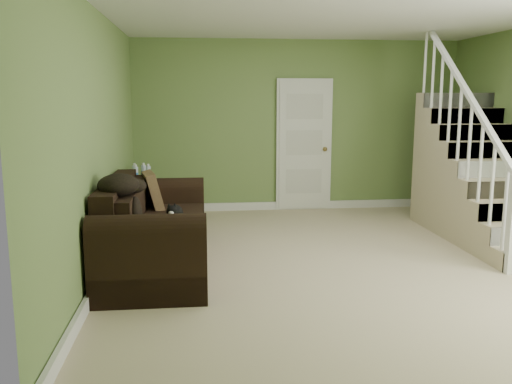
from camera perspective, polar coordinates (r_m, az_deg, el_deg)
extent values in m
cube|color=#C0AD8A|center=(6.00, 9.01, -7.08)|extent=(5.00, 5.50, 0.01)
cube|color=white|center=(5.80, 9.75, 18.30)|extent=(5.00, 5.50, 0.01)
cube|color=#6D8B4B|center=(8.43, 4.37, 6.93)|extent=(5.00, 0.04, 2.60)
cube|color=#6D8B4B|center=(3.20, 22.49, 1.13)|extent=(5.00, 0.04, 2.60)
cube|color=#6D8B4B|center=(5.63, -16.08, 5.03)|extent=(0.04, 5.50, 2.60)
cube|color=white|center=(8.56, 4.30, -1.39)|extent=(5.00, 0.04, 0.12)
cube|color=white|center=(5.86, -15.20, -7.12)|extent=(0.04, 5.50, 0.12)
cube|color=white|center=(8.44, 5.06, 4.95)|extent=(0.86, 0.05, 2.02)
cube|color=white|center=(8.42, 5.09, 4.87)|extent=(0.78, 0.04, 1.96)
sphere|color=olive|center=(8.45, 7.28, 4.51)|extent=(0.07, 0.07, 0.07)
cylinder|color=white|center=(6.03, 24.74, -1.44)|extent=(0.04, 0.04, 0.90)
cylinder|color=white|center=(6.23, 23.62, 0.85)|extent=(0.04, 0.04, 0.90)
cylinder|color=white|center=(6.43, 22.56, 3.00)|extent=(0.04, 0.04, 0.90)
cube|color=#C0AD8A|center=(6.99, 24.40, -2.04)|extent=(1.00, 0.27, 0.80)
cylinder|color=white|center=(6.65, 21.57, 5.00)|extent=(0.04, 0.04, 0.90)
cube|color=#C0AD8A|center=(7.20, 23.38, -0.82)|extent=(1.00, 0.27, 1.00)
cylinder|color=white|center=(6.88, 20.64, 6.88)|extent=(0.04, 0.04, 0.90)
cube|color=#C0AD8A|center=(7.41, 22.41, 0.33)|extent=(1.00, 0.27, 1.20)
cylinder|color=white|center=(7.12, 19.76, 8.63)|extent=(0.04, 0.04, 0.90)
cube|color=#C0AD8A|center=(7.63, 21.51, 1.41)|extent=(1.00, 0.27, 1.40)
cylinder|color=white|center=(7.36, 18.93, 10.27)|extent=(0.04, 0.04, 0.90)
cube|color=#C0AD8A|center=(7.86, 20.65, 2.43)|extent=(1.00, 0.27, 1.60)
cylinder|color=white|center=(7.61, 18.15, 11.79)|extent=(0.04, 0.04, 0.90)
cube|color=#C0AD8A|center=(8.09, 19.84, 3.39)|extent=(1.00, 0.27, 1.80)
cylinder|color=white|center=(7.87, 17.41, 13.22)|extent=(0.04, 0.04, 0.90)
cube|color=white|center=(6.87, 20.87, 10.62)|extent=(0.06, 2.46, 1.84)
cube|color=black|center=(5.76, -10.31, -6.48)|extent=(1.00, 2.31, 0.26)
cube|color=black|center=(5.69, -9.34, -4.09)|extent=(0.76, 1.74, 0.23)
cube|color=black|center=(4.73, -11.27, -7.74)|extent=(1.00, 0.26, 0.65)
cube|color=black|center=(6.70, -9.75, -2.41)|extent=(1.00, 0.26, 0.65)
cylinder|color=black|center=(4.64, -11.40, -3.91)|extent=(1.00, 0.26, 0.26)
cylinder|color=black|center=(6.64, -9.83, 0.33)|extent=(1.00, 0.26, 0.26)
cube|color=black|center=(5.69, -14.41, -2.15)|extent=(0.21, 1.78, 0.66)
cube|color=black|center=(5.66, -12.82, -1.30)|extent=(0.15, 1.72, 0.37)
cube|color=black|center=(7.44, -11.71, -1.28)|extent=(0.65, 0.65, 0.64)
cylinder|color=silver|center=(7.32, -12.54, 1.83)|extent=(0.06, 0.06, 0.20)
cylinder|color=#2C68AC|center=(7.32, -12.54, 1.83)|extent=(0.07, 0.07, 0.05)
cylinder|color=white|center=(7.30, -12.57, 2.73)|extent=(0.03, 0.03, 0.03)
cylinder|color=silver|center=(7.35, -11.26, 1.91)|extent=(0.06, 0.06, 0.20)
cylinder|color=#2C68AC|center=(7.35, -11.26, 1.91)|extent=(0.07, 0.07, 0.05)
cylinder|color=white|center=(7.33, -11.30, 2.80)|extent=(0.03, 0.03, 0.03)
cylinder|color=silver|center=(7.48, -11.75, 2.03)|extent=(0.06, 0.06, 0.20)
cylinder|color=#2C68AC|center=(7.48, -11.75, 2.03)|extent=(0.07, 0.07, 0.05)
cylinder|color=white|center=(7.46, -11.78, 2.91)|extent=(0.03, 0.03, 0.03)
cylinder|color=silver|center=(7.47, -12.66, 1.99)|extent=(0.06, 0.06, 0.20)
cylinder|color=#2C68AC|center=(7.47, -12.66, 1.99)|extent=(0.07, 0.07, 0.05)
cylinder|color=white|center=(7.46, -12.69, 2.87)|extent=(0.03, 0.03, 0.03)
ellipsoid|color=black|center=(5.65, -8.57, -2.16)|extent=(0.20, 0.31, 0.16)
ellipsoid|color=white|center=(5.58, -8.59, -2.58)|extent=(0.11, 0.13, 0.08)
sphere|color=black|center=(5.49, -8.65, -1.93)|extent=(0.12, 0.12, 0.11)
ellipsoid|color=white|center=(5.45, -8.66, -2.21)|extent=(0.06, 0.05, 0.05)
cone|color=black|center=(5.48, -8.97, -1.35)|extent=(0.04, 0.05, 0.05)
cone|color=black|center=(5.48, -8.35, -1.34)|extent=(0.04, 0.05, 0.05)
cylinder|color=black|center=(5.76, -7.73, -2.49)|extent=(0.06, 0.22, 0.03)
ellipsoid|color=gold|center=(5.43, -8.16, -3.17)|extent=(0.11, 0.20, 0.05)
cube|color=#523C21|center=(6.29, -10.78, 0.16)|extent=(0.29, 0.46, 0.44)
ellipsoid|color=black|center=(5.17, -14.27, 0.73)|extent=(0.38, 0.50, 0.21)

